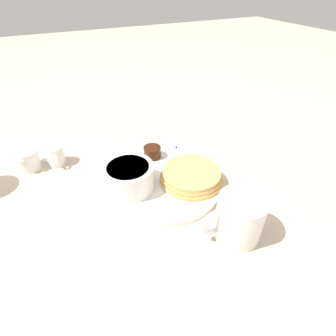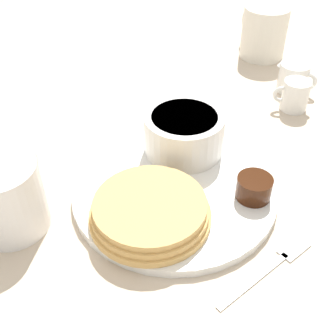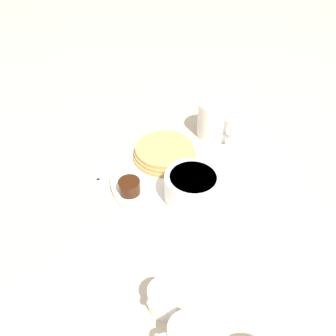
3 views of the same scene
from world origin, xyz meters
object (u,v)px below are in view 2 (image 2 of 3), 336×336
creamer_pitcher_far (294,77)px  second_mug (263,32)px  creamer_pitcher_near (295,95)px  bowl (184,132)px  fork (275,263)px  coffee_mug (7,196)px  plate (175,190)px

creamer_pitcher_far → second_mug: (-0.14, -0.04, 0.02)m
creamer_pitcher_far → second_mug: size_ratio=0.57×
creamer_pitcher_near → creamer_pitcher_far: size_ratio=0.98×
bowl → fork: size_ratio=0.97×
coffee_mug → creamer_pitcher_near: coffee_mug is taller
creamer_pitcher_far → fork: size_ratio=0.58×
creamer_pitcher_far → second_mug: bearing=-164.9°
plate → coffee_mug: bearing=-72.7°
creamer_pitcher_far → fork: 0.39m
plate → creamer_pitcher_far: 0.34m
plate → second_mug: bearing=158.6°
plate → second_mug: size_ratio=2.24×
bowl → coffee_mug: 0.24m
coffee_mug → second_mug: size_ratio=1.01×
creamer_pitcher_near → fork: bearing=-13.6°
coffee_mug → fork: size_ratio=1.04×
bowl → coffee_mug: size_ratio=0.93×
coffee_mug → fork: bearing=80.8°
creamer_pitcher_near → second_mug: 0.20m
creamer_pitcher_far → plate: bearing=-36.1°
coffee_mug → bowl: bearing=124.4°
creamer_pitcher_near → coffee_mug: bearing=-54.4°
bowl → second_mug: second_mug is taller
second_mug → fork: bearing=-5.4°
bowl → plate: bearing=-7.7°
creamer_pitcher_near → fork: (0.32, -0.08, -0.02)m
bowl → second_mug: size_ratio=0.94×
fork → second_mug: (-0.52, 0.05, 0.05)m
bowl → creamer_pitcher_far: bearing=136.0°
bowl → creamer_pitcher_near: size_ratio=1.70×
fork → second_mug: size_ratio=0.97×
creamer_pitcher_far → fork: (0.38, -0.09, -0.02)m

